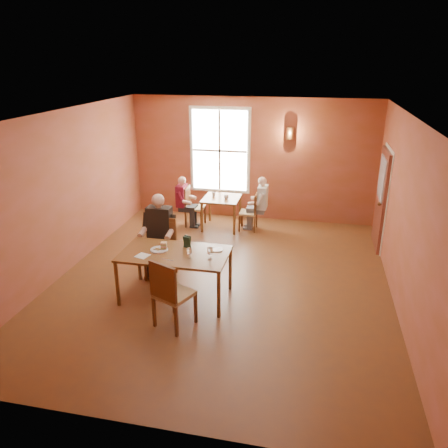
% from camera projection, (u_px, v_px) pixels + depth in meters
% --- Properties ---
extents(ground, '(6.00, 7.00, 0.01)m').
position_uv_depth(ground, '(222.00, 281.00, 8.07)').
color(ground, brown).
rests_on(ground, ground).
extents(wall_back, '(6.00, 0.04, 3.00)m').
position_uv_depth(wall_back, '(252.00, 160.00, 10.72)').
color(wall_back, brown).
rests_on(wall_back, ground).
extents(wall_front, '(6.00, 0.04, 3.00)m').
position_uv_depth(wall_front, '(147.00, 313.00, 4.34)').
color(wall_front, brown).
rests_on(wall_front, ground).
extents(wall_left, '(0.04, 7.00, 3.00)m').
position_uv_depth(wall_left, '(64.00, 193.00, 8.11)').
color(wall_left, brown).
rests_on(wall_left, ground).
extents(wall_right, '(0.04, 7.00, 3.00)m').
position_uv_depth(wall_right, '(405.00, 216.00, 6.95)').
color(wall_right, brown).
rests_on(wall_right, ground).
extents(ceiling, '(6.00, 7.00, 0.04)m').
position_uv_depth(ceiling, '(221.00, 115.00, 6.99)').
color(ceiling, white).
rests_on(ceiling, wall_back).
extents(window, '(1.36, 0.10, 1.96)m').
position_uv_depth(window, '(220.00, 151.00, 10.76)').
color(window, white).
rests_on(window, wall_back).
extents(door, '(0.12, 1.04, 2.10)m').
position_uv_depth(door, '(381.00, 199.00, 9.22)').
color(door, maroon).
rests_on(door, ground).
extents(wall_sconce, '(0.16, 0.16, 0.28)m').
position_uv_depth(wall_sconce, '(290.00, 133.00, 10.20)').
color(wall_sconce, brown).
rests_on(wall_sconce, wall_back).
extents(main_table, '(1.78, 1.00, 0.84)m').
position_uv_depth(main_table, '(176.00, 275.00, 7.38)').
color(main_table, brown).
rests_on(main_table, ground).
extents(chair_diner_main, '(0.49, 0.49, 1.10)m').
position_uv_depth(chair_diner_main, '(160.00, 250.00, 8.03)').
color(chair_diner_main, '#583414').
rests_on(chair_diner_main, ground).
extents(diner_main, '(0.59, 0.59, 1.48)m').
position_uv_depth(diner_main, '(159.00, 241.00, 7.93)').
color(diner_main, black).
rests_on(diner_main, ground).
extents(chair_empty, '(0.65, 0.65, 1.12)m').
position_uv_depth(chair_empty, '(174.00, 293.00, 6.56)').
color(chair_empty, '#41260F').
rests_on(chair_empty, ground).
extents(plate_food, '(0.37, 0.37, 0.04)m').
position_uv_depth(plate_food, '(159.00, 249.00, 7.32)').
color(plate_food, silver).
rests_on(plate_food, main_table).
extents(sandwich, '(0.11, 0.10, 0.12)m').
position_uv_depth(sandwich, '(164.00, 247.00, 7.33)').
color(sandwich, tan).
rests_on(sandwich, main_table).
extents(goblet_b, '(0.10, 0.10, 0.22)m').
position_uv_depth(goblet_b, '(210.00, 253.00, 6.95)').
color(goblet_b, white).
rests_on(goblet_b, main_table).
extents(goblet_c, '(0.10, 0.10, 0.20)m').
position_uv_depth(goblet_c, '(189.00, 253.00, 6.98)').
color(goblet_c, silver).
rests_on(goblet_c, main_table).
extents(menu_stand, '(0.14, 0.10, 0.21)m').
position_uv_depth(menu_stand, '(187.00, 242.00, 7.39)').
color(menu_stand, black).
rests_on(menu_stand, main_table).
extents(knife, '(0.22, 0.05, 0.00)m').
position_uv_depth(knife, '(167.00, 260.00, 6.98)').
color(knife, silver).
rests_on(knife, main_table).
extents(napkin, '(0.24, 0.24, 0.01)m').
position_uv_depth(napkin, '(142.00, 256.00, 7.11)').
color(napkin, white).
rests_on(napkin, main_table).
extents(side_plate, '(0.19, 0.19, 0.01)m').
position_uv_depth(side_plate, '(217.00, 250.00, 7.33)').
color(side_plate, white).
rests_on(side_plate, main_table).
extents(second_table, '(0.85, 0.85, 0.75)m').
position_uv_depth(second_table, '(222.00, 213.00, 10.45)').
color(second_table, brown).
rests_on(second_table, ground).
extents(chair_diner_white, '(0.39, 0.39, 0.89)m').
position_uv_depth(chair_diner_white, '(248.00, 212.00, 10.30)').
color(chair_diner_white, '#512819').
rests_on(chair_diner_white, ground).
extents(diner_white, '(0.50, 0.50, 1.24)m').
position_uv_depth(diner_white, '(250.00, 205.00, 10.23)').
color(diner_white, white).
rests_on(diner_white, ground).
extents(chair_diner_maroon, '(0.43, 0.43, 0.97)m').
position_uv_depth(chair_diner_maroon, '(195.00, 207.00, 10.54)').
color(chair_diner_maroon, '#5D2E1A').
rests_on(chair_diner_maroon, ground).
extents(diner_maroon, '(0.48, 0.48, 1.19)m').
position_uv_depth(diner_maroon, '(194.00, 202.00, 10.50)').
color(diner_maroon, maroon).
rests_on(diner_maroon, ground).
extents(cup_a, '(0.12, 0.12, 0.09)m').
position_uv_depth(cup_a, '(226.00, 197.00, 10.21)').
color(cup_a, silver).
rests_on(cup_a, second_table).
extents(cup_b, '(0.11, 0.11, 0.09)m').
position_uv_depth(cup_b, '(214.00, 194.00, 10.42)').
color(cup_b, silver).
rests_on(cup_b, second_table).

